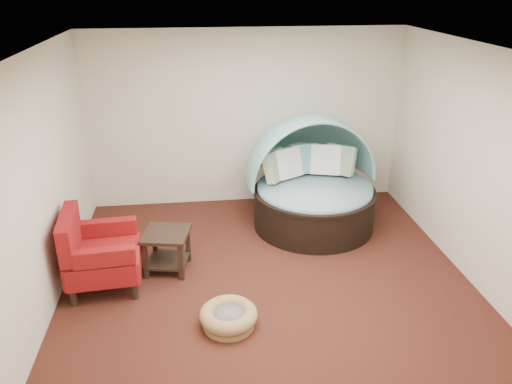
{
  "coord_description": "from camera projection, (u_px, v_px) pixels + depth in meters",
  "views": [
    {
      "loc": [
        -0.8,
        -5.21,
        3.51
      ],
      "look_at": [
        -0.07,
        0.6,
        0.95
      ],
      "focal_mm": 35.0,
      "sensor_mm": 36.0,
      "label": 1
    }
  ],
  "objects": [
    {
      "name": "floor",
      "position": [
        268.0,
        281.0,
        6.23
      ],
      "size": [
        5.0,
        5.0,
        0.0
      ],
      "primitive_type": "plane",
      "color": "#431C13",
      "rests_on": "ground"
    },
    {
      "name": "pet_basket",
      "position": [
        229.0,
        317.0,
        5.39
      ],
      "size": [
        0.76,
        0.76,
        0.22
      ],
      "rotation": [
        0.0,
        0.0,
        -0.23
      ],
      "color": "olive",
      "rests_on": "floor"
    },
    {
      "name": "canopy_daybed",
      "position": [
        312.0,
        176.0,
        7.39
      ],
      "size": [
        2.09,
        2.02,
        1.66
      ],
      "rotation": [
        0.0,
        0.0,
        0.13
      ],
      "color": "black",
      "rests_on": "floor"
    },
    {
      "name": "red_armchair",
      "position": [
        97.0,
        253.0,
        5.94
      ],
      "size": [
        0.92,
        0.93,
        1.01
      ],
      "rotation": [
        0.0,
        0.0,
        0.08
      ],
      "color": "black",
      "rests_on": "floor"
    },
    {
      "name": "wall_right",
      "position": [
        476.0,
        167.0,
        5.95
      ],
      "size": [
        0.0,
        5.0,
        5.0
      ],
      "primitive_type": "plane",
      "rotation": [
        1.57,
        0.0,
        -1.57
      ],
      "color": "beige",
      "rests_on": "floor"
    },
    {
      "name": "wall_left",
      "position": [
        40.0,
        187.0,
        5.39
      ],
      "size": [
        0.0,
        5.0,
        5.0
      ],
      "primitive_type": "plane",
      "rotation": [
        1.57,
        0.0,
        1.57
      ],
      "color": "beige",
      "rests_on": "floor"
    },
    {
      "name": "ceiling",
      "position": [
        270.0,
        50.0,
        5.11
      ],
      "size": [
        5.0,
        5.0,
        0.0
      ],
      "primitive_type": "plane",
      "rotation": [
        3.14,
        0.0,
        0.0
      ],
      "color": "white",
      "rests_on": "wall_back"
    },
    {
      "name": "wall_front",
      "position": [
        323.0,
        312.0,
        3.4
      ],
      "size": [
        5.0,
        0.0,
        5.0
      ],
      "primitive_type": "plane",
      "rotation": [
        -1.57,
        0.0,
        0.0
      ],
      "color": "beige",
      "rests_on": "floor"
    },
    {
      "name": "wall_back",
      "position": [
        246.0,
        119.0,
        7.94
      ],
      "size": [
        5.0,
        0.0,
        5.0
      ],
      "primitive_type": "plane",
      "rotation": [
        1.57,
        0.0,
        0.0
      ],
      "color": "beige",
      "rests_on": "floor"
    },
    {
      "name": "side_table",
      "position": [
        167.0,
        246.0,
        6.34
      ],
      "size": [
        0.66,
        0.66,
        0.54
      ],
      "rotation": [
        0.0,
        0.0,
        -0.19
      ],
      "color": "black",
      "rests_on": "floor"
    }
  ]
}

